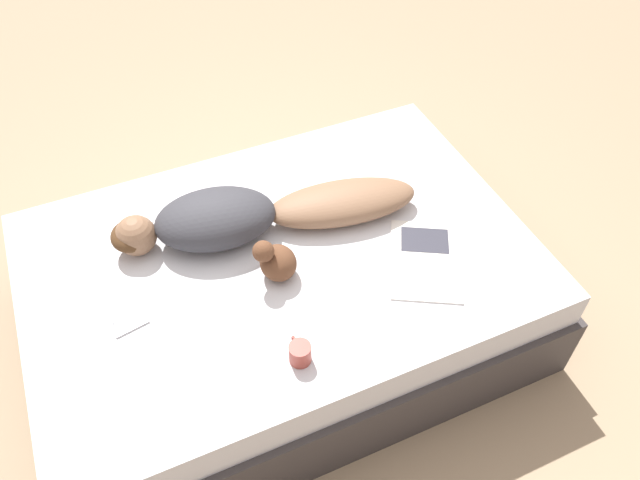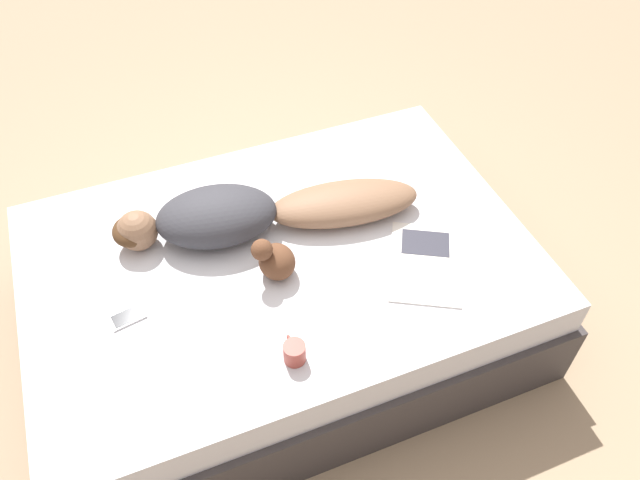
# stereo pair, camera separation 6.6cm
# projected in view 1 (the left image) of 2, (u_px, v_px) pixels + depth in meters

# --- Properties ---
(ground_plane) EXTENTS (12.00, 12.00, 0.00)m
(ground_plane) POSITION_uv_depth(u_px,v_px,m) (284.00, 326.00, 3.06)
(ground_plane) COLOR #9E8466
(bed) EXTENTS (1.51, 2.19, 0.54)m
(bed) POSITION_uv_depth(u_px,v_px,m) (282.00, 293.00, 2.86)
(bed) COLOR #383333
(bed) RESTS_ON ground_plane
(person) EXTENTS (0.49, 1.36, 0.21)m
(person) POSITION_uv_depth(u_px,v_px,m) (253.00, 215.00, 2.70)
(person) COLOR brown
(person) RESTS_ON bed
(open_magazine) EXTENTS (0.53, 0.47, 0.01)m
(open_magazine) POSITION_uv_depth(u_px,v_px,m) (425.00, 259.00, 2.64)
(open_magazine) COLOR silver
(open_magazine) RESTS_ON bed
(coffee_mug) EXTENTS (0.12, 0.08, 0.09)m
(coffee_mug) POSITION_uv_depth(u_px,v_px,m) (300.00, 353.00, 2.28)
(coffee_mug) COLOR #993D33
(coffee_mug) RESTS_ON bed
(cell_phone) EXTENTS (0.10, 0.15, 0.01)m
(cell_phone) POSITION_uv_depth(u_px,v_px,m) (129.00, 323.00, 2.42)
(cell_phone) COLOR silver
(cell_phone) RESTS_ON bed
(plush_toy) EXTENTS (0.17, 0.18, 0.21)m
(plush_toy) POSITION_uv_depth(u_px,v_px,m) (276.00, 261.00, 2.52)
(plush_toy) COLOR brown
(plush_toy) RESTS_ON bed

